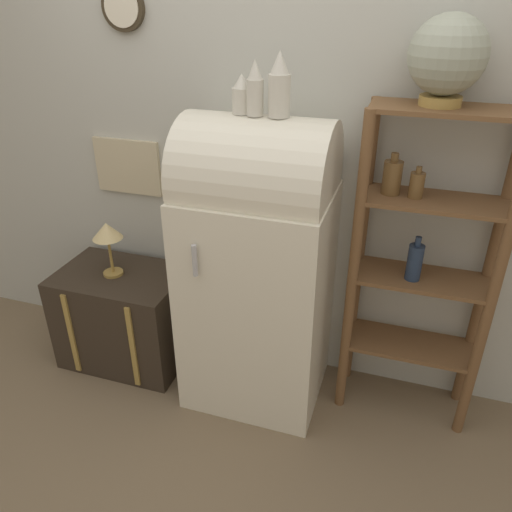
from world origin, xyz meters
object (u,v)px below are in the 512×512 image
(suitcase_trunk, at_px, (125,316))
(vase_center, at_px, (255,90))
(refrigerator, at_px, (258,265))
(vase_right, at_px, (279,87))
(vase_left, at_px, (242,95))
(globe, at_px, (448,57))
(desk_lamp, at_px, (107,234))

(suitcase_trunk, height_order, vase_center, vase_center)
(refrigerator, bearing_deg, vase_right, -0.66)
(suitcase_trunk, distance_m, vase_left, 1.51)
(refrigerator, xyz_separation_m, vase_center, (-0.01, -0.01, 0.84))
(globe, bearing_deg, vase_center, -168.49)
(refrigerator, height_order, globe, globe)
(suitcase_trunk, height_order, globe, globe)
(vase_right, height_order, desk_lamp, vase_right)
(vase_left, height_order, desk_lamp, vase_left)
(globe, bearing_deg, refrigerator, -169.09)
(desk_lamp, bearing_deg, vase_center, -0.81)
(desk_lamp, bearing_deg, refrigerator, -0.14)
(desk_lamp, bearing_deg, suitcase_trunk, 18.66)
(vase_left, bearing_deg, globe, 9.07)
(vase_left, xyz_separation_m, vase_right, (0.17, -0.01, 0.05))
(refrigerator, xyz_separation_m, suitcase_trunk, (-0.83, 0.01, -0.50))
(globe, bearing_deg, desk_lamp, -175.01)
(refrigerator, distance_m, globe, 1.23)
(globe, distance_m, vase_center, 0.77)
(refrigerator, distance_m, desk_lamp, 0.86)
(vase_center, bearing_deg, globe, 11.51)
(suitcase_trunk, relative_size, vase_right, 2.69)
(vase_left, bearing_deg, suitcase_trunk, -179.91)
(globe, xyz_separation_m, vase_left, (-0.80, -0.13, -0.17))
(vase_right, bearing_deg, vase_left, 175.51)
(globe, relative_size, vase_right, 1.31)
(refrigerator, bearing_deg, vase_left, 170.86)
(refrigerator, height_order, vase_right, vase_right)
(vase_center, relative_size, desk_lamp, 0.72)
(vase_right, xyz_separation_m, desk_lamp, (-0.95, 0.00, -0.82))
(globe, xyz_separation_m, desk_lamp, (-1.58, -0.14, -0.94))
(refrigerator, relative_size, suitcase_trunk, 2.14)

